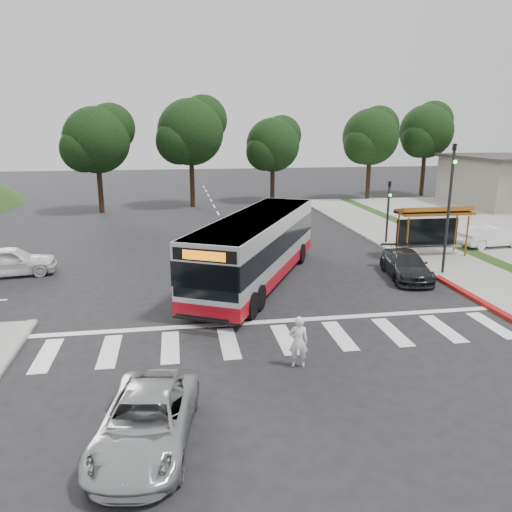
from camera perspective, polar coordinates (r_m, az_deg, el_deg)
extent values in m
plane|color=black|center=(22.42, 0.57, -4.36)|extent=(140.00, 140.00, 0.00)
cube|color=gray|center=(33.18, 17.17, 1.34)|extent=(4.00, 40.00, 0.12)
cube|color=#9E9991|center=(32.35, 13.99, 1.26)|extent=(0.30, 40.00, 0.15)
cube|color=maroon|center=(23.84, 23.36, -4.24)|extent=(0.32, 6.00, 0.15)
cube|color=silver|center=(17.85, 3.35, -9.46)|extent=(18.00, 2.60, 0.01)
cylinder|color=#8F5117|center=(28.91, 16.90, 1.93)|extent=(0.10, 0.10, 2.30)
cylinder|color=#8F5117|center=(30.65, 22.96, 2.10)|extent=(0.10, 0.10, 2.30)
cylinder|color=#8F5117|center=(29.96, 15.91, 2.43)|extent=(0.10, 0.10, 2.30)
cylinder|color=#8F5117|center=(31.65, 21.83, 2.57)|extent=(0.10, 0.10, 2.30)
cube|color=#8F5117|center=(30.02, 19.68, 4.69)|extent=(4.20, 1.60, 0.12)
cube|color=#8F5117|center=(30.04, 19.66, 4.99)|extent=(4.20, 1.32, 0.51)
cube|color=black|center=(30.75, 18.96, 2.60)|extent=(3.80, 0.06, 1.60)
cube|color=gray|center=(30.39, 19.37, 0.98)|extent=(3.60, 0.40, 0.08)
cylinder|color=black|center=(26.32, 21.13, 4.79)|extent=(0.14, 0.14, 6.50)
imported|color=black|center=(26.05, 21.69, 10.76)|extent=(0.16, 0.20, 1.00)
sphere|color=#19E533|center=(25.91, 21.82, 9.95)|extent=(0.18, 0.18, 0.18)
cylinder|color=black|center=(32.67, 14.83, 4.78)|extent=(0.14, 0.14, 4.00)
imported|color=black|center=(32.46, 15.00, 7.39)|extent=(0.16, 0.20, 1.00)
sphere|color=#19E533|center=(32.34, 15.09, 6.73)|extent=(0.18, 0.18, 0.18)
cylinder|color=black|center=(52.93, 12.71, 8.79)|extent=(0.44, 0.44, 4.40)
sphere|color=black|center=(52.70, 12.95, 13.12)|extent=(5.60, 5.60, 5.60)
sphere|color=black|center=(53.90, 13.81, 14.16)|extent=(4.20, 4.20, 4.20)
sphere|color=black|center=(51.71, 12.17, 12.36)|extent=(3.92, 3.92, 3.92)
cylinder|color=black|center=(57.65, 18.52, 8.96)|extent=(0.44, 0.44, 4.84)
sphere|color=black|center=(57.45, 18.88, 13.33)|extent=(5.60, 5.60, 5.60)
sphere|color=black|center=(58.72, 19.58, 14.36)|extent=(4.20, 4.20, 4.20)
sphere|color=black|center=(56.39, 18.25, 12.58)|extent=(3.92, 3.92, 3.92)
cylinder|color=black|center=(47.18, -7.31, 8.51)|extent=(0.44, 0.44, 4.84)
sphere|color=black|center=(46.93, -7.49, 13.86)|extent=(6.00, 6.00, 6.00)
sphere|color=black|center=(47.89, -6.08, 15.23)|extent=(4.50, 4.50, 4.50)
sphere|color=black|center=(46.17, -8.76, 12.85)|extent=(4.20, 4.20, 4.20)
cylinder|color=black|center=(50.12, 1.89, 8.46)|extent=(0.44, 0.44, 3.96)
sphere|color=black|center=(49.87, 1.93, 12.58)|extent=(5.20, 5.20, 5.20)
sphere|color=black|center=(50.82, 2.94, 13.62)|extent=(3.90, 3.90, 3.90)
sphere|color=black|center=(49.09, 1.01, 11.82)|extent=(3.64, 3.64, 3.64)
cylinder|color=black|center=(45.63, -17.38, 7.50)|extent=(0.44, 0.44, 4.40)
sphere|color=black|center=(45.36, -17.76, 12.51)|extent=(5.60, 5.60, 5.60)
sphere|color=black|center=(46.04, -16.29, 13.88)|extent=(4.20, 4.20, 4.20)
sphere|color=black|center=(44.84, -19.08, 11.50)|extent=(3.92, 3.92, 3.92)
imported|color=white|center=(15.67, 4.86, -9.73)|extent=(0.66, 0.49, 1.66)
imported|color=black|center=(25.71, 16.76, -1.00)|extent=(2.52, 4.70, 1.30)
imported|color=#A5A8AB|center=(12.47, -12.48, -17.95)|extent=(2.77, 4.79, 1.25)
imported|color=silver|center=(27.86, -26.31, -0.52)|extent=(4.59, 2.36, 1.49)
imported|color=white|center=(33.90, 25.35, 2.06)|extent=(4.13, 1.77, 1.33)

